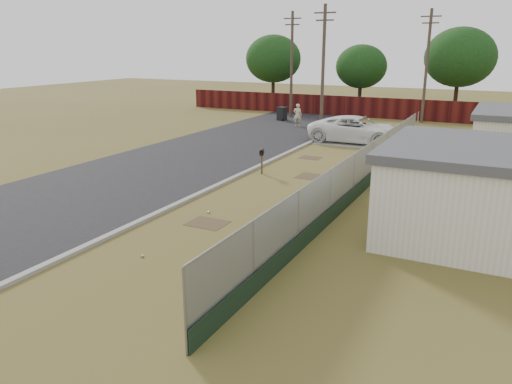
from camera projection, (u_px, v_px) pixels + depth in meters
The scene contains 12 objects.
ground at pixel (284, 191), 21.95m from camera, with size 120.00×120.00×0.00m, color brown.
street at pixel (237, 146), 31.76m from camera, with size 15.10×60.00×0.12m.
chainlink_fence at pixel (360, 177), 21.25m from camera, with size 0.10×27.06×2.02m.
privacy_fence at pixel (334, 106), 45.70m from camera, with size 30.00×0.12×1.80m, color #4D1410.
utility_poles at pixel (347, 65), 39.91m from camera, with size 12.60×8.24×9.00m.
horizon_trees at pixel (411, 65), 40.45m from camera, with size 33.32×31.94×7.78m.
fire_hydrant at pixel (271, 251), 14.59m from camera, with size 0.44×0.44×0.86m.
mailbox at pixel (262, 154), 24.75m from camera, with size 0.35×0.54×1.26m.
pickup_truck at pixel (357, 130), 32.81m from camera, with size 2.87×6.23×1.73m, color white.
pedestrian at pixel (298, 115), 39.38m from camera, with size 0.66×0.43×1.80m, color beige.
trash_bin at pixel (282, 113), 42.77m from camera, with size 0.83×0.90×1.13m.
scattered_litter at pixel (231, 225), 17.70m from camera, with size 3.25×6.52×0.07m.
Camera 1 is at (8.42, -19.35, 6.16)m, focal length 35.00 mm.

